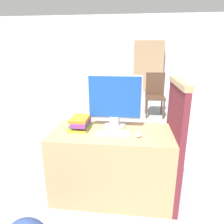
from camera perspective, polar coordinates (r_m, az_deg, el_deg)
The scene contains 10 objects.
ground_plane at distance 2.13m, azimuth -1.16°, elevation -27.04°, with size 20.00×20.00×0.00m, color #93999E.
wall_back at distance 8.05m, azimuth 5.19°, elevation 16.26°, with size 12.00×0.06×2.80m.
desk at distance 2.15m, azimuth -0.13°, elevation -14.51°, with size 1.19×0.60×0.72m.
carrel_divider at distance 2.10m, azimuth 17.26°, elevation -7.97°, with size 0.07×0.70×1.23m.
monitor at distance 2.03m, azimuth 0.76°, elevation 2.85°, with size 0.55×0.22×0.54m.
keyboard at distance 1.91m, azimuth 0.27°, elevation -6.22°, with size 0.31×0.11×0.02m.
mouse at distance 1.88m, azimuth 7.54°, elevation -6.39°, with size 0.06×0.10×0.04m.
book_stack at distance 2.06m, azimuth -9.07°, elevation -3.13°, with size 0.20×0.27×0.12m.
far_chair at distance 4.83m, azimuth 12.20°, elevation 5.48°, with size 0.44×0.44×1.01m.
bookshelf_far at distance 7.84m, azimuth 10.28°, elevation 12.64°, with size 1.08×0.32×1.87m.
Camera 1 is at (0.21, -1.52, 1.48)m, focal length 32.00 mm.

